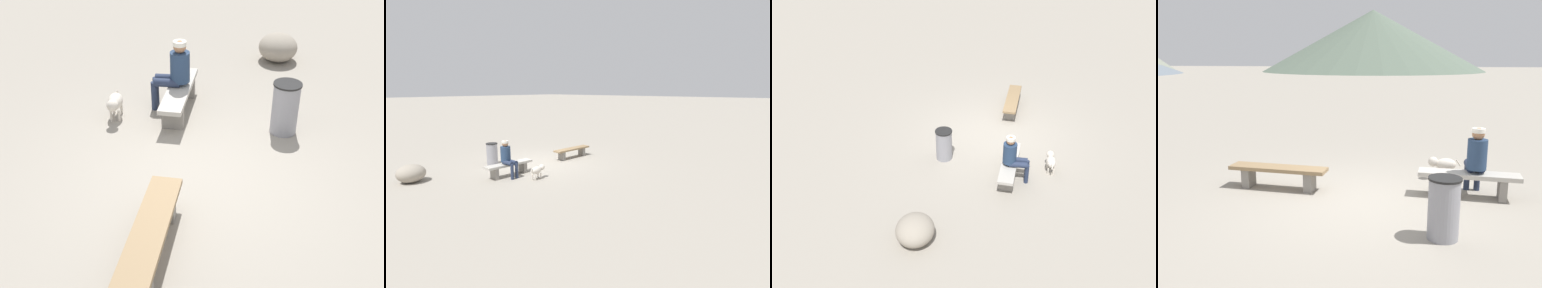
# 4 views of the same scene
# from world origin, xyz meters

# --- Properties ---
(ground) EXTENTS (210.00, 210.00, 0.06)m
(ground) POSITION_xyz_m (0.00, 0.00, -0.03)
(ground) COLOR gray
(bench_left) EXTENTS (1.90, 0.51, 0.44)m
(bench_left) POSITION_xyz_m (-1.68, 0.39, 0.31)
(bench_left) COLOR gray
(bench_left) RESTS_ON ground
(bench_right) EXTENTS (1.78, 0.49, 0.46)m
(bench_right) POSITION_xyz_m (1.82, 0.51, 0.33)
(bench_right) COLOR gray
(bench_right) RESTS_ON ground
(seated_person) EXTENTS (0.34, 0.68, 1.27)m
(seated_person) POSITION_xyz_m (1.94, 0.60, 0.74)
(seated_person) COLOR navy
(seated_person) RESTS_ON ground
(dog) EXTENTS (0.67, 0.28, 0.47)m
(dog) POSITION_xyz_m (1.43, 1.57, 0.32)
(dog) COLOR beige
(dog) RESTS_ON ground
(trash_bin) EXTENTS (0.46, 0.46, 0.88)m
(trash_bin) POSITION_xyz_m (1.30, -1.29, 0.44)
(trash_bin) COLOR gray
(trash_bin) RESTS_ON ground
(distant_peak_2) EXTENTS (40.23, 40.23, 10.88)m
(distant_peak_2) POSITION_xyz_m (-8.19, 68.93, 5.44)
(distant_peak_2) COLOR #566656
(distant_peak_2) RESTS_ON ground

